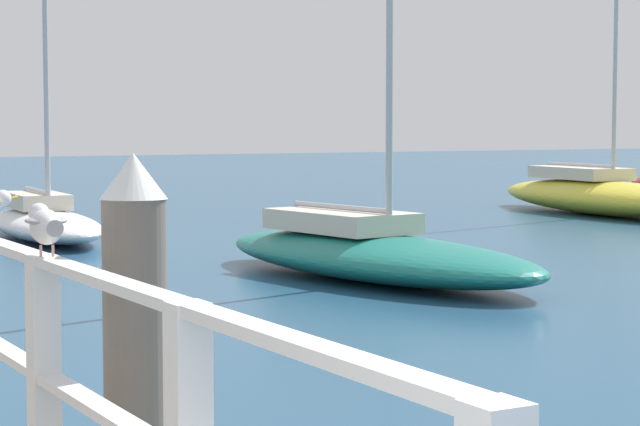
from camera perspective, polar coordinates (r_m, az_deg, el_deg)
dock_piling_near at (r=5.34m, az=-8.79°, el=-8.28°), size 0.29×0.29×2.08m
seagull_foreground at (r=5.14m, az=-12.96°, el=-0.54°), size 0.20×0.48×0.21m
boat_0 at (r=30.08m, az=13.28°, el=0.86°), size 3.22×8.21×9.68m
boat_1 at (r=23.52m, az=-13.03°, el=-0.38°), size 2.09×5.71×6.07m
boat_2 at (r=17.11m, az=2.47°, el=-1.87°), size 3.04×6.61×7.16m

